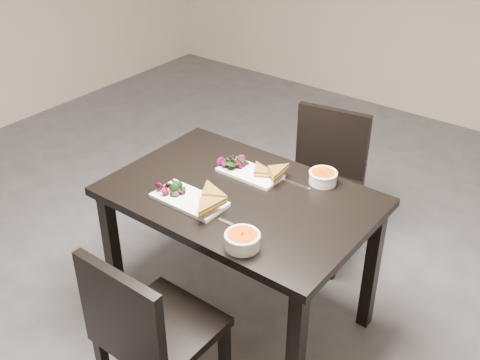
{
  "coord_description": "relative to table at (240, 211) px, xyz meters",
  "views": [
    {
      "loc": [
        1.8,
        -2.18,
        2.16
      ],
      "look_at": [
        0.46,
        -0.43,
        0.82
      ],
      "focal_mm": 43.07,
      "sensor_mm": 36.0,
      "label": 1
    }
  ],
  "objects": [
    {
      "name": "salad_near",
      "position": [
        -0.24,
        -0.19,
        0.14
      ],
      "size": [
        0.11,
        0.09,
        0.05
      ],
      "primitive_type": null,
      "color": "black",
      "rests_on": "plate_near"
    },
    {
      "name": "salad_far",
      "position": [
        -0.16,
        0.16,
        0.14
      ],
      "size": [
        0.1,
        0.09,
        0.04
      ],
      "primitive_type": null,
      "color": "black",
      "rests_on": "plate_far"
    },
    {
      "name": "cutlery_near",
      "position": [
        0.14,
        -0.22,
        0.1
      ],
      "size": [
        0.18,
        0.02,
        0.0
      ],
      "primitive_type": "cube",
      "rotation": [
        0.0,
        0.0,
        0.01
      ],
      "color": "silver",
      "rests_on": "table"
    },
    {
      "name": "soup_bowl_near",
      "position": [
        0.25,
        -0.31,
        0.14
      ],
      "size": [
        0.15,
        0.15,
        0.07
      ],
      "color": "white",
      "rests_on": "table"
    },
    {
      "name": "ground",
      "position": [
        -0.46,
        0.43,
        -0.65
      ],
      "size": [
        5.0,
        5.0,
        0.0
      ],
      "primitive_type": "plane",
      "color": "#47474C",
      "rests_on": "ground"
    },
    {
      "name": "table",
      "position": [
        0.0,
        0.0,
        0.0
      ],
      "size": [
        1.2,
        0.8,
        0.75
      ],
      "color": "black",
      "rests_on": "ground"
    },
    {
      "name": "sandwich_near",
      "position": [
        -0.07,
        -0.18,
        0.14
      ],
      "size": [
        0.21,
        0.19,
        0.05
      ],
      "primitive_type": null,
      "rotation": [
        0.0,
        0.0,
        0.48
      ],
      "color": "#A07221",
      "rests_on": "plate_near"
    },
    {
      "name": "chair_near",
      "position": [
        0.06,
        -0.68,
        -0.17
      ],
      "size": [
        0.42,
        0.42,
        0.85
      ],
      "rotation": [
        0.0,
        0.0,
        -0.01
      ],
      "color": "black",
      "rests_on": "ground"
    },
    {
      "name": "chair_far",
      "position": [
        0.01,
        0.77,
        -0.17
      ],
      "size": [
        0.48,
        0.48,
        0.85
      ],
      "rotation": [
        0.0,
        0.0,
        0.17
      ],
      "color": "black",
      "rests_on": "ground"
    },
    {
      "name": "cutlery_far",
      "position": [
        0.15,
        0.22,
        0.1
      ],
      "size": [
        0.18,
        0.02,
        0.0
      ],
      "primitive_type": "cube",
      "rotation": [
        0.0,
        0.0,
        0.01
      ],
      "color": "silver",
      "rests_on": "table"
    },
    {
      "name": "plate_near",
      "position": [
        -0.14,
        -0.19,
        0.11
      ],
      "size": [
        0.34,
        0.17,
        0.02
      ],
      "primitive_type": "cube",
      "color": "white",
      "rests_on": "table"
    },
    {
      "name": "sandwich_far",
      "position": [
        0.0,
        0.15,
        0.14
      ],
      "size": [
        0.19,
        0.18,
        0.05
      ],
      "primitive_type": null,
      "rotation": [
        0.0,
        0.0,
        0.53
      ],
      "color": "#A07221",
      "rests_on": "plate_far"
    },
    {
      "name": "plate_far",
      "position": [
        -0.06,
        0.16,
        0.11
      ],
      "size": [
        0.31,
        0.15,
        0.02
      ],
      "primitive_type": "cube",
      "color": "white",
      "rests_on": "table"
    },
    {
      "name": "soup_bowl_far",
      "position": [
        0.25,
        0.31,
        0.13
      ],
      "size": [
        0.13,
        0.13,
        0.06
      ],
      "color": "white",
      "rests_on": "table"
    }
  ]
}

